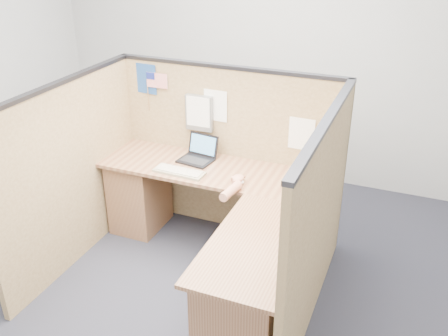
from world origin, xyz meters
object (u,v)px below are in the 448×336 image
at_px(l_desk, 217,231).
at_px(mouse, 238,181).
at_px(laptop, 198,154).
at_px(keyboard, 179,172).

xyz_separation_m(l_desk, mouse, (0.09, 0.23, 0.36)).
xyz_separation_m(laptop, mouse, (0.48, -0.29, -0.03)).
xyz_separation_m(laptop, keyboard, (-0.03, -0.31, -0.04)).
bearing_deg(l_desk, keyboard, 153.44).
bearing_deg(laptop, l_desk, -45.12).
bearing_deg(mouse, l_desk, -112.18).
bearing_deg(keyboard, l_desk, -24.39).
relative_size(keyboard, mouse, 4.15).
xyz_separation_m(l_desk, laptop, (-0.39, 0.52, 0.39)).
distance_m(l_desk, keyboard, 0.59).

